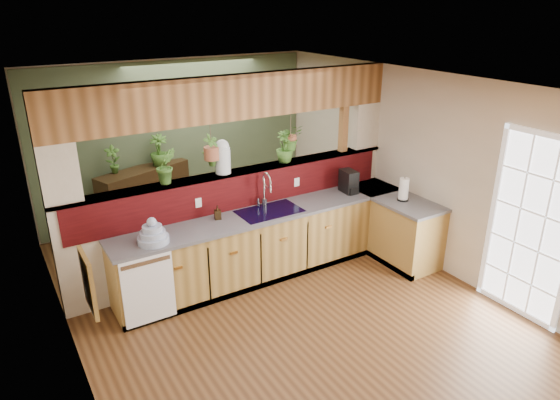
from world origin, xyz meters
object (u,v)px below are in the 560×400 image
faucet (265,188)px  shelving_console (146,199)px  coffee_maker (349,182)px  paper_towel (404,190)px  glass_jar (223,156)px  soap_dispenser (218,212)px  dish_stack (153,235)px

faucet → shelving_console: size_ratio=0.32×
coffee_maker → paper_towel: bearing=-48.9°
faucet → shelving_console: faucet is taller
paper_towel → glass_jar: (-2.19, 0.99, 0.56)m
soap_dispenser → coffee_maker: size_ratio=0.55×
glass_jar → shelving_console: bearing=104.7°
soap_dispenser → shelving_console: (-0.28, 2.16, -0.49)m
glass_jar → dish_stack: bearing=-156.7°
dish_stack → coffee_maker: coffee_maker is taller
dish_stack → faucet: bearing=9.1°
faucet → dish_stack: size_ratio=1.37×
faucet → shelving_console: (-0.98, 2.12, -0.66)m
shelving_console → soap_dispenser: bearing=-102.7°
dish_stack → coffee_maker: 2.87m
soap_dispenser → coffee_maker: coffee_maker is taller
dish_stack → coffee_maker: size_ratio=1.11×
shelving_console → faucet: bearing=-85.2°
dish_stack → soap_dispenser: bearing=13.9°
coffee_maker → paper_towel: (0.44, -0.62, 0.01)m
faucet → soap_dispenser: 0.73m
soap_dispenser → shelving_console: soap_dispenser is taller
coffee_maker → glass_jar: 1.88m
coffee_maker → shelving_console: size_ratio=0.21×
shelving_console → coffee_maker: bearing=-65.2°
shelving_console → dish_stack: bearing=-124.5°
soap_dispenser → shelving_console: bearing=97.3°
faucet → paper_towel: faucet is taller
dish_stack → glass_jar: glass_jar is taller
dish_stack → soap_dispenser: (0.89, 0.22, -0.01)m
coffee_maker → faucet: bearing=179.8°
shelving_console → glass_jar: bearing=-95.4°
soap_dispenser → glass_jar: (0.22, 0.26, 0.62)m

